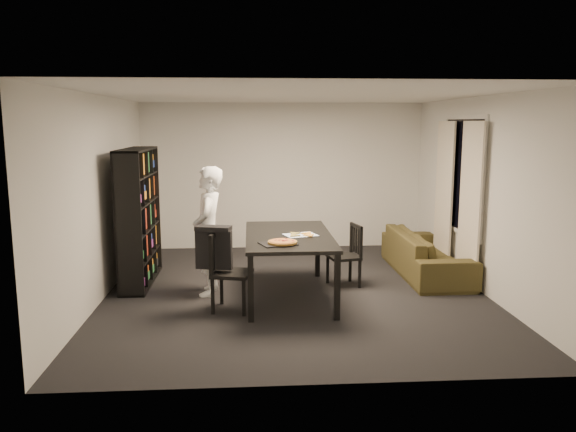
{
  "coord_description": "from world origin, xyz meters",
  "views": [
    {
      "loc": [
        -0.6,
        -7.29,
        2.25
      ],
      "look_at": [
        -0.1,
        -0.1,
        1.05
      ],
      "focal_mm": 35.0,
      "sensor_mm": 36.0,
      "label": 1
    }
  ],
  "objects": [
    {
      "name": "sofa",
      "position": [
        2.03,
        0.74,
        0.32
      ],
      "size": [
        0.85,
        2.16,
        0.63
      ],
      "primitive_type": "imported",
      "rotation": [
        0.0,
        0.0,
        1.57
      ],
      "color": "#3B3917",
      "rests_on": "room"
    },
    {
      "name": "chair_right",
      "position": [
        0.78,
        0.24,
        0.49
      ],
      "size": [
        0.47,
        0.47,
        0.86
      ],
      "rotation": [
        0.0,
        0.0,
        -1.36
      ],
      "color": "black",
      "rests_on": "room"
    },
    {
      "name": "window_frame",
      "position": [
        2.48,
        0.6,
        1.5
      ],
      "size": [
        0.03,
        1.52,
        1.72
      ],
      "primitive_type": "cube",
      "color": "white",
      "rests_on": "room"
    },
    {
      "name": "curtain_left",
      "position": [
        2.4,
        0.08,
        1.15
      ],
      "size": [
        0.03,
        0.7,
        2.25
      ],
      "primitive_type": "cube",
      "color": "beige",
      "rests_on": "room"
    },
    {
      "name": "dining_table",
      "position": [
        -0.1,
        -0.2,
        0.75
      ],
      "size": [
        1.1,
        1.98,
        0.82
      ],
      "color": "black",
      "rests_on": "room"
    },
    {
      "name": "window_pane",
      "position": [
        2.48,
        0.6,
        1.5
      ],
      "size": [
        0.02,
        1.4,
        1.6
      ],
      "primitive_type": "cube",
      "color": "black",
      "rests_on": "room"
    },
    {
      "name": "pepperoni_pizza",
      "position": [
        -0.21,
        -0.78,
        0.85
      ],
      "size": [
        0.35,
        0.35,
        0.03
      ],
      "rotation": [
        0.0,
        0.0,
        -0.22
      ],
      "color": "#A3742F",
      "rests_on": "dining_table"
    },
    {
      "name": "kitchen_towel",
      "position": [
        0.05,
        -0.27,
        0.83
      ],
      "size": [
        0.47,
        0.41,
        0.01
      ],
      "primitive_type": "cube",
      "rotation": [
        0.0,
        0.0,
        0.32
      ],
      "color": "white",
      "rests_on": "dining_table"
    },
    {
      "name": "draped_jacket",
      "position": [
        -1.04,
        -0.65,
        0.79
      ],
      "size": [
        0.45,
        0.28,
        0.53
      ],
      "rotation": [
        0.0,
        0.0,
        1.34
      ],
      "color": "black",
      "rests_on": "chair_left"
    },
    {
      "name": "bookshelf",
      "position": [
        -2.16,
        0.6,
        0.95
      ],
      "size": [
        0.35,
        1.5,
        1.9
      ],
      "primitive_type": "cube",
      "color": "black",
      "rests_on": "room"
    },
    {
      "name": "chair_left",
      "position": [
        -0.91,
        -0.68,
        0.54
      ],
      "size": [
        0.53,
        0.53,
        0.96
      ],
      "rotation": [
        0.0,
        0.0,
        1.34
      ],
      "color": "black",
      "rests_on": "room"
    },
    {
      "name": "person",
      "position": [
        -1.14,
        -0.02,
        0.85
      ],
      "size": [
        0.45,
        0.64,
        1.7
      ],
      "primitive_type": "imported",
      "rotation": [
        0.0,
        0.0,
        -1.64
      ],
      "color": "white",
      "rests_on": "room"
    },
    {
      "name": "curtain_right",
      "position": [
        2.4,
        1.12,
        1.15
      ],
      "size": [
        0.03,
        0.7,
        2.25
      ],
      "primitive_type": "cube",
      "color": "beige",
      "rests_on": "room"
    },
    {
      "name": "room",
      "position": [
        0.0,
        0.0,
        1.3
      ],
      "size": [
        5.01,
        5.51,
        2.61
      ],
      "color": "black",
      "rests_on": "ground"
    },
    {
      "name": "baking_tray",
      "position": [
        -0.27,
        -0.78,
        0.83
      ],
      "size": [
        0.48,
        0.43,
        0.01
      ],
      "primitive_type": "cube",
      "rotation": [
        0.0,
        0.0,
        0.33
      ],
      "color": "black",
      "rests_on": "dining_table"
    },
    {
      "name": "pizza_slices",
      "position": [
        0.05,
        -0.28,
        0.84
      ],
      "size": [
        0.45,
        0.41,
        0.01
      ],
      "primitive_type": null,
      "rotation": [
        0.0,
        0.0,
        0.32
      ],
      "color": "#C5733D",
      "rests_on": "dining_table"
    }
  ]
}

